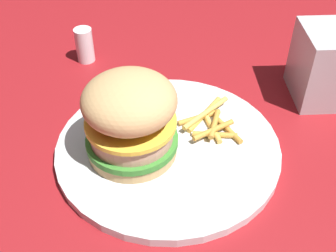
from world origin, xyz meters
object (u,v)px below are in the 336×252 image
object	(u,v)px
sandwich	(130,117)
fries_pile	(211,123)
plate	(168,148)
napkin_dispenser	(319,65)
salt_shaker	(85,45)

from	to	relation	value
sandwich	fries_pile	distance (m)	0.12
plate	fries_pile	distance (m)	0.07
sandwich	napkin_dispenser	world-z (taller)	sandwich
fries_pile	napkin_dispenser	bearing A→B (deg)	159.50
fries_pile	salt_shaker	distance (m)	0.26
napkin_dispenser	plate	bearing A→B (deg)	116.31
plate	sandwich	bearing A→B (deg)	-33.57
fries_pile	salt_shaker	size ratio (longest dim) A/B	1.69
fries_pile	plate	bearing A→B (deg)	-16.96
plate	salt_shaker	distance (m)	0.25
sandwich	salt_shaker	distance (m)	0.24
fries_pile	salt_shaker	bearing A→B (deg)	-91.99
plate	salt_shaker	xyz separation A→B (m)	(-0.07, -0.24, 0.02)
plate	sandwich	size ratio (longest dim) A/B	2.52
plate	napkin_dispenser	size ratio (longest dim) A/B	2.69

